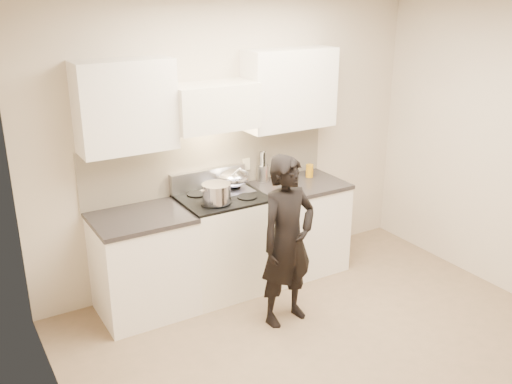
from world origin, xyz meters
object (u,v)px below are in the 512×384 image
Objects in this scene: counter_right at (296,226)px; person at (287,241)px; wok at (232,178)px; stove at (223,243)px; utensil_crock at (263,172)px.

counter_right is 1.01m from person.
person reaches higher than wok.
person reaches higher than stove.
wok is at bearing -165.87° from utensil_crock.
counter_right is 2.34× the size of wok.
person reaches higher than counter_right.
utensil_crock reaches higher than stove.
utensil_crock is (-0.24, 0.24, 0.55)m from counter_right.
person is (-0.37, -1.00, -0.27)m from utensil_crock.
counter_right is 0.62× the size of person.
wok and utensil_crock have the same top height.
stove is 1.04× the size of counter_right.
stove is 2.44× the size of wok.
utensil_crock is (0.59, 0.25, 0.54)m from stove.
utensil_crock is 0.20× the size of person.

